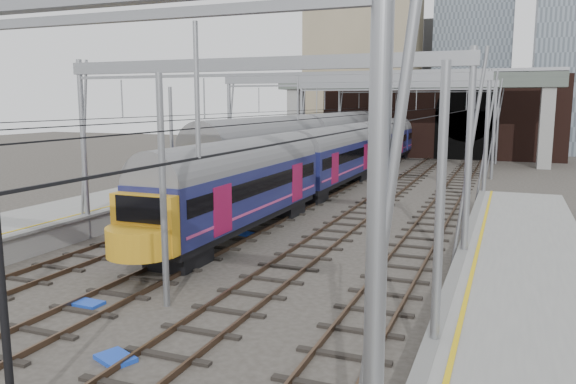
% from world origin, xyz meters
% --- Properties ---
extents(ground, '(160.00, 160.00, 0.00)m').
position_xyz_m(ground, '(0.00, 0.00, 0.00)').
color(ground, '#38332D').
rests_on(ground, ground).
extents(tracks, '(14.40, 80.00, 0.22)m').
position_xyz_m(tracks, '(0.00, 15.00, 0.02)').
color(tracks, '#4C3828').
rests_on(tracks, ground).
extents(overhead_line, '(16.80, 80.00, 8.00)m').
position_xyz_m(overhead_line, '(0.00, 21.49, 6.57)').
color(overhead_line, gray).
rests_on(overhead_line, ground).
extents(retaining_wall, '(28.00, 2.75, 9.00)m').
position_xyz_m(retaining_wall, '(1.40, 51.93, 4.33)').
color(retaining_wall, black).
rests_on(retaining_wall, ground).
extents(overbridge, '(28.00, 3.00, 9.25)m').
position_xyz_m(overbridge, '(0.00, 46.00, 7.27)').
color(overbridge, gray).
rests_on(overbridge, ground).
extents(city_skyline, '(37.50, 27.50, 60.00)m').
position_xyz_m(city_skyline, '(2.73, 70.48, 17.09)').
color(city_skyline, tan).
rests_on(city_skyline, ground).
extents(train_main, '(2.58, 59.73, 4.51)m').
position_xyz_m(train_main, '(-2.00, 33.40, 2.36)').
color(train_main, black).
rests_on(train_main, ground).
extents(train_second, '(3.06, 53.10, 5.18)m').
position_xyz_m(train_second, '(-6.00, 40.24, 2.65)').
color(train_second, black).
rests_on(train_second, ground).
extents(equip_cover_a, '(0.86, 0.62, 0.10)m').
position_xyz_m(equip_cover_a, '(-2.27, 1.17, 0.05)').
color(equip_cover_a, '#1940BB').
rests_on(equip_cover_a, ground).
extents(equip_cover_b, '(1.03, 0.85, 0.10)m').
position_xyz_m(equip_cover_b, '(-1.90, 11.28, 0.05)').
color(equip_cover_b, '#1940BB').
rests_on(equip_cover_b, ground).
extents(equip_cover_c, '(1.14, 0.98, 0.11)m').
position_xyz_m(equip_cover_c, '(0.93, -1.58, 0.06)').
color(equip_cover_c, '#1940BB').
rests_on(equip_cover_c, ground).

